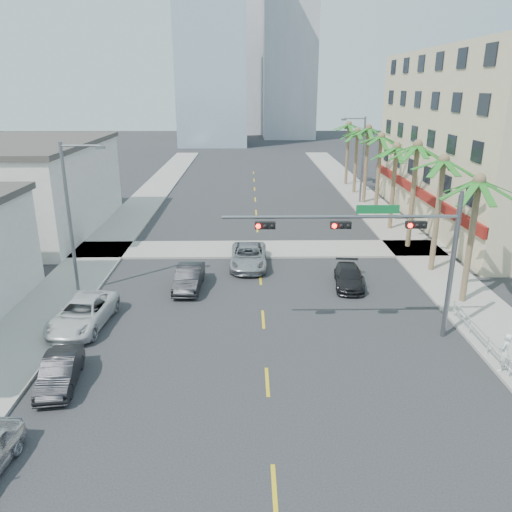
{
  "coord_description": "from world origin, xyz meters",
  "views": [
    {
      "loc": [
        -0.77,
        -14.33,
        11.93
      ],
      "look_at": [
        -0.38,
        10.36,
        3.5
      ],
      "focal_mm": 35.0,
      "sensor_mm": 36.0,
      "label": 1
    }
  ],
  "objects_px": {
    "car_parked_far": "(83,314)",
    "car_lane_left": "(189,278)",
    "car_lane_center": "(248,256)",
    "traffic_signal_mast": "(388,240)",
    "car_parked_mid": "(60,372)",
    "car_lane_right": "(349,277)",
    "pedestrian": "(505,352)"
  },
  "relations": [
    {
      "from": "car_parked_far",
      "to": "car_lane_right",
      "type": "distance_m",
      "value": 15.82
    },
    {
      "from": "car_parked_far",
      "to": "pedestrian",
      "type": "xyz_separation_m",
      "value": [
        19.7,
        -4.8,
        0.3
      ]
    },
    {
      "from": "car_lane_left",
      "to": "car_lane_center",
      "type": "bearing_deg",
      "value": 49.12
    },
    {
      "from": "traffic_signal_mast",
      "to": "car_parked_far",
      "type": "distance_m",
      "value": 15.85
    },
    {
      "from": "car_parked_mid",
      "to": "pedestrian",
      "type": "height_order",
      "value": "pedestrian"
    },
    {
      "from": "pedestrian",
      "to": "car_lane_center",
      "type": "bearing_deg",
      "value": -88.58
    },
    {
      "from": "car_parked_mid",
      "to": "car_lane_right",
      "type": "relative_size",
      "value": 0.91
    },
    {
      "from": "car_lane_center",
      "to": "car_lane_right",
      "type": "height_order",
      "value": "car_lane_center"
    },
    {
      "from": "traffic_signal_mast",
      "to": "car_lane_right",
      "type": "distance_m",
      "value": 8.06
    },
    {
      "from": "pedestrian",
      "to": "car_lane_right",
      "type": "bearing_deg",
      "value": -101.85
    },
    {
      "from": "traffic_signal_mast",
      "to": "car_parked_far",
      "type": "xyz_separation_m",
      "value": [
        -15.18,
        1.38,
        -4.33
      ]
    },
    {
      "from": "car_parked_mid",
      "to": "pedestrian",
      "type": "distance_m",
      "value": 18.99
    },
    {
      "from": "car_parked_far",
      "to": "pedestrian",
      "type": "bearing_deg",
      "value": -8.51
    },
    {
      "from": "car_parked_far",
      "to": "car_lane_center",
      "type": "distance_m",
      "value": 12.51
    },
    {
      "from": "car_parked_far",
      "to": "car_lane_center",
      "type": "xyz_separation_m",
      "value": [
        8.62,
        9.06,
        0.01
      ]
    },
    {
      "from": "car_lane_right",
      "to": "traffic_signal_mast",
      "type": "bearing_deg",
      "value": -81.13
    },
    {
      "from": "car_parked_mid",
      "to": "car_lane_left",
      "type": "xyz_separation_m",
      "value": [
        4.21,
        10.5,
        0.08
      ]
    },
    {
      "from": "car_parked_mid",
      "to": "pedestrian",
      "type": "relative_size",
      "value": 2.17
    },
    {
      "from": "traffic_signal_mast",
      "to": "car_parked_far",
      "type": "height_order",
      "value": "traffic_signal_mast"
    },
    {
      "from": "car_lane_left",
      "to": "car_lane_center",
      "type": "xyz_separation_m",
      "value": [
        3.69,
        3.97,
        0.03
      ]
    },
    {
      "from": "car_parked_mid",
      "to": "pedestrian",
      "type": "bearing_deg",
      "value": -5.31
    },
    {
      "from": "car_parked_mid",
      "to": "car_lane_right",
      "type": "bearing_deg",
      "value": 29.98
    },
    {
      "from": "car_parked_mid",
      "to": "car_lane_center",
      "type": "distance_m",
      "value": 16.48
    },
    {
      "from": "car_parked_far",
      "to": "car_lane_left",
      "type": "height_order",
      "value": "car_parked_far"
    },
    {
      "from": "car_parked_far",
      "to": "car_lane_left",
      "type": "xyz_separation_m",
      "value": [
        4.93,
        5.1,
        -0.02
      ]
    },
    {
      "from": "traffic_signal_mast",
      "to": "car_parked_mid",
      "type": "distance_m",
      "value": 15.65
    },
    {
      "from": "car_parked_mid",
      "to": "car_lane_center",
      "type": "xyz_separation_m",
      "value": [
        7.9,
        14.46,
        0.11
      ]
    },
    {
      "from": "traffic_signal_mast",
      "to": "car_lane_center",
      "type": "relative_size",
      "value": 2.09
    },
    {
      "from": "car_lane_left",
      "to": "pedestrian",
      "type": "height_order",
      "value": "pedestrian"
    },
    {
      "from": "car_lane_center",
      "to": "car_lane_right",
      "type": "xyz_separation_m",
      "value": [
        6.28,
        -3.74,
        -0.13
      ]
    },
    {
      "from": "car_lane_left",
      "to": "car_lane_right",
      "type": "height_order",
      "value": "car_lane_left"
    },
    {
      "from": "car_parked_mid",
      "to": "car_lane_center",
      "type": "bearing_deg",
      "value": 54.24
    }
  ]
}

